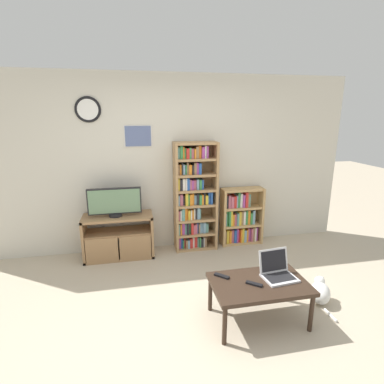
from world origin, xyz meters
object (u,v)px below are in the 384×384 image
object	(u,v)px
laptop	(277,271)
remote_near_laptop	(254,284)
television	(115,202)
bookshelf_tall	(193,198)
bookshelf_short	(240,218)
remote_far_from_laptop	(222,276)
coffee_table	(259,286)
cat	(320,292)
tv_stand	(119,236)

from	to	relation	value
laptop	remote_near_laptop	distance (m)	0.31
television	bookshelf_tall	distance (m)	1.15
television	bookshelf_tall	xyz separation A→B (m)	(1.14, 0.10, -0.03)
bookshelf_short	remote_far_from_laptop	xyz separation A→B (m)	(-0.81, -1.67, 0.01)
coffee_table	cat	world-z (taller)	coffee_table
television	remote_far_from_laptop	bearing A→B (deg)	-54.36
cat	coffee_table	bearing A→B (deg)	-147.16
laptop	cat	xyz separation A→B (m)	(0.59, 0.08, -0.37)
television	bookshelf_short	world-z (taller)	television
remote_near_laptop	television	bearing A→B (deg)	-101.71
coffee_table	remote_near_laptop	bearing A→B (deg)	-153.77
bookshelf_short	coffee_table	world-z (taller)	bookshelf_short
tv_stand	cat	xyz separation A→B (m)	(2.21, -1.56, -0.19)
coffee_table	remote_near_laptop	size ratio (longest dim) A/B	6.27
tv_stand	remote_near_laptop	world-z (taller)	tv_stand
television	remote_near_laptop	size ratio (longest dim) A/B	4.88
cat	remote_near_laptop	bearing A→B (deg)	-145.78
coffee_table	laptop	distance (m)	0.25
bookshelf_tall	laptop	xyz separation A→B (m)	(0.51, -1.74, -0.31)
bookshelf_short	remote_far_from_laptop	size ratio (longest dim) A/B	6.23
tv_stand	cat	size ratio (longest dim) A/B	1.91
remote_far_from_laptop	cat	xyz separation A→B (m)	(1.14, -0.02, -0.32)
television	cat	distance (m)	2.82
remote_far_from_laptop	cat	world-z (taller)	remote_far_from_laptop
television	remote_near_laptop	xyz separation A→B (m)	(1.36, -1.74, -0.40)
coffee_table	remote_near_laptop	xyz separation A→B (m)	(-0.07, -0.04, 0.06)
laptop	remote_far_from_laptop	size ratio (longest dim) A/B	2.40
tv_stand	bookshelf_tall	bearing A→B (deg)	4.90
coffee_table	laptop	bearing A→B (deg)	17.31
bookshelf_short	coffee_table	bearing A→B (deg)	-104.63
bookshelf_tall	remote_far_from_laptop	distance (m)	1.68
tv_stand	bookshelf_short	xyz separation A→B (m)	(1.89, 0.12, 0.11)
coffee_table	remote_far_from_laptop	bearing A→B (deg)	153.22
remote_near_laptop	remote_far_from_laptop	bearing A→B (deg)	-87.53
bookshelf_short	laptop	distance (m)	1.79
remote_far_from_laptop	laptop	bearing A→B (deg)	123.19
remote_near_laptop	cat	distance (m)	0.95
bookshelf_tall	bookshelf_short	world-z (taller)	bookshelf_tall
tv_stand	remote_far_from_laptop	bearing A→B (deg)	-55.13
coffee_table	bookshelf_short	bearing A→B (deg)	75.37
tv_stand	remote_far_from_laptop	size ratio (longest dim) A/B	6.73
tv_stand	bookshelf_tall	distance (m)	1.23
bookshelf_short	remote_near_laptop	size ratio (longest dim) A/B	6.04
laptop	remote_far_from_laptop	xyz separation A→B (m)	(-0.55, 0.10, -0.06)
bookshelf_tall	remote_near_laptop	world-z (taller)	bookshelf_tall
television	cat	world-z (taller)	television
coffee_table	laptop	size ratio (longest dim) A/B	2.70
tv_stand	coffee_table	bearing A→B (deg)	-50.50
coffee_table	cat	bearing A→B (deg)	10.47
tv_stand	remote_near_laptop	size ratio (longest dim) A/B	6.52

